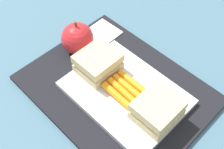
{
  "coord_description": "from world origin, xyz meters",
  "views": [
    {
      "loc": [
        -0.23,
        0.25,
        0.49
      ],
      "look_at": [
        0.01,
        0.0,
        0.04
      ],
      "focal_mm": 46.03,
      "sensor_mm": 36.0,
      "label": 1
    }
  ],
  "objects_px": {
    "sandwich_half_right": "(98,63)",
    "carrot_sticks_bundle": "(125,89)",
    "apple": "(77,38)",
    "sandwich_half_left": "(157,110)",
    "food_tray": "(125,93)",
    "paper_napkin": "(102,33)"
  },
  "relations": [
    {
      "from": "apple",
      "to": "sandwich_half_left",
      "type": "bearing_deg",
      "value": 176.37
    },
    {
      "from": "sandwich_half_right",
      "to": "apple",
      "type": "bearing_deg",
      "value": -10.49
    },
    {
      "from": "sandwich_half_right",
      "to": "carrot_sticks_bundle",
      "type": "bearing_deg",
      "value": 179.76
    },
    {
      "from": "sandwich_half_left",
      "to": "apple",
      "type": "xyz_separation_m",
      "value": [
        0.24,
        -0.02,
        0.0
      ]
    },
    {
      "from": "food_tray",
      "to": "carrot_sticks_bundle",
      "type": "xyz_separation_m",
      "value": [
        0.0,
        0.0,
        0.01
      ]
    },
    {
      "from": "sandwich_half_left",
      "to": "carrot_sticks_bundle",
      "type": "height_order",
      "value": "sandwich_half_left"
    },
    {
      "from": "food_tray",
      "to": "carrot_sticks_bundle",
      "type": "relative_size",
      "value": 2.99
    },
    {
      "from": "sandwich_half_right",
      "to": "carrot_sticks_bundle",
      "type": "xyz_separation_m",
      "value": [
        -0.08,
        0.0,
        -0.01
      ]
    },
    {
      "from": "carrot_sticks_bundle",
      "to": "apple",
      "type": "xyz_separation_m",
      "value": [
        0.16,
        -0.02,
        0.02
      ]
    },
    {
      "from": "sandwich_half_right",
      "to": "apple",
      "type": "height_order",
      "value": "apple"
    },
    {
      "from": "food_tray",
      "to": "paper_napkin",
      "type": "xyz_separation_m",
      "value": [
        0.16,
        -0.09,
        -0.0
      ]
    },
    {
      "from": "food_tray",
      "to": "carrot_sticks_bundle",
      "type": "height_order",
      "value": "carrot_sticks_bundle"
    },
    {
      "from": "carrot_sticks_bundle",
      "to": "apple",
      "type": "bearing_deg",
      "value": -5.52
    },
    {
      "from": "carrot_sticks_bundle",
      "to": "apple",
      "type": "height_order",
      "value": "apple"
    },
    {
      "from": "sandwich_half_left",
      "to": "sandwich_half_right",
      "type": "distance_m",
      "value": 0.16
    },
    {
      "from": "food_tray",
      "to": "sandwich_half_left",
      "type": "distance_m",
      "value": 0.08
    },
    {
      "from": "sandwich_half_left",
      "to": "paper_napkin",
      "type": "bearing_deg",
      "value": -20.71
    },
    {
      "from": "food_tray",
      "to": "sandwich_half_left",
      "type": "xyz_separation_m",
      "value": [
        -0.08,
        0.0,
        0.03
      ]
    },
    {
      "from": "food_tray",
      "to": "carrot_sticks_bundle",
      "type": "bearing_deg",
      "value": 88.61
    },
    {
      "from": "paper_napkin",
      "to": "sandwich_half_right",
      "type": "bearing_deg",
      "value": 132.34
    },
    {
      "from": "food_tray",
      "to": "apple",
      "type": "height_order",
      "value": "apple"
    },
    {
      "from": "sandwich_half_left",
      "to": "carrot_sticks_bundle",
      "type": "distance_m",
      "value": 0.08
    }
  ]
}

